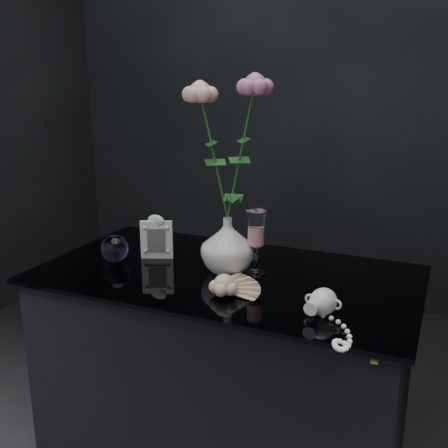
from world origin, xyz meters
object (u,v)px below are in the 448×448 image
at_px(picture_frame, 157,237).
at_px(loose_rose, 224,285).
at_px(vase, 228,245).
at_px(paperweight, 115,249).
at_px(pearl_jar, 323,301).
at_px(wine_glass, 256,243).

bearing_deg(picture_frame, loose_rose, -52.58).
xyz_separation_m(vase, paperweight, (-0.34, -0.06, -0.04)).
distance_m(loose_rose, pearl_jar, 0.25).
distance_m(vase, pearl_jar, 0.35).
bearing_deg(vase, picture_frame, 174.40).
bearing_deg(wine_glass, vase, -169.66).
bearing_deg(pearl_jar, paperweight, 176.42).
xyz_separation_m(wine_glass, picture_frame, (-0.32, 0.01, -0.02)).
xyz_separation_m(wine_glass, pearl_jar, (0.23, -0.18, -0.06)).
distance_m(picture_frame, loose_rose, 0.35).
relative_size(loose_rose, pearl_jar, 0.72).
relative_size(vase, wine_glass, 0.86).
distance_m(vase, loose_rose, 0.17).
height_order(wine_glass, picture_frame, wine_glass).
bearing_deg(paperweight, picture_frame, 40.54).
height_order(picture_frame, pearl_jar, picture_frame).
height_order(vase, wine_glass, wine_glass).
xyz_separation_m(vase, pearl_jar, (0.31, -0.16, -0.05)).
height_order(vase, paperweight, vase).
bearing_deg(loose_rose, paperweight, -178.66).
relative_size(picture_frame, pearl_jar, 0.59).
bearing_deg(paperweight, wine_glass, 9.80).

